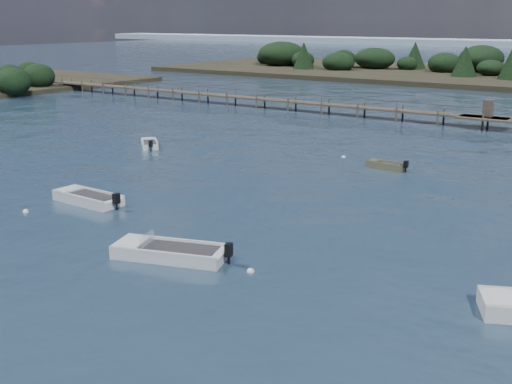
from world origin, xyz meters
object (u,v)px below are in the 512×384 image
Objects in this scene: tender_far_grey at (149,145)px; dinghy_mid_grey at (88,200)px; dinghy_mid_white_a at (170,254)px; jetty at (260,99)px; tender_far_white at (386,167)px.

dinghy_mid_grey is at bearing -58.04° from tender_far_grey.
tender_far_grey is at bearing 121.96° from dinghy_mid_grey.
jetty is at bearing 119.94° from dinghy_mid_white_a.
jetty reaches higher than tender_far_grey.
dinghy_mid_white_a reaches higher than tender_far_white.
dinghy_mid_grey is 40.96m from jetty.
dinghy_mid_grey is 16.21m from tender_far_grey.
dinghy_mid_white_a is 48.49m from jetty.
dinghy_mid_white_a reaches higher than dinghy_mid_grey.
dinghy_mid_white_a is at bearing -91.88° from tender_far_white.
jetty is (-6.01, 24.50, 0.84)m from tender_far_grey.
dinghy_mid_white_a is at bearing -43.92° from tender_far_grey.
dinghy_mid_grey is 1.55× the size of tender_far_grey.
jetty is at bearing 110.88° from dinghy_mid_grey.
jetty reaches higher than dinghy_mid_grey.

